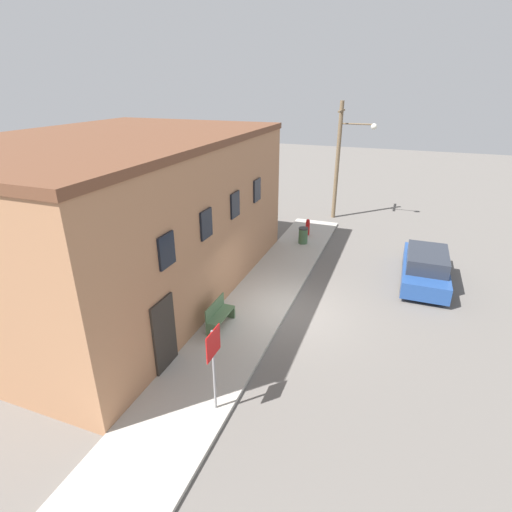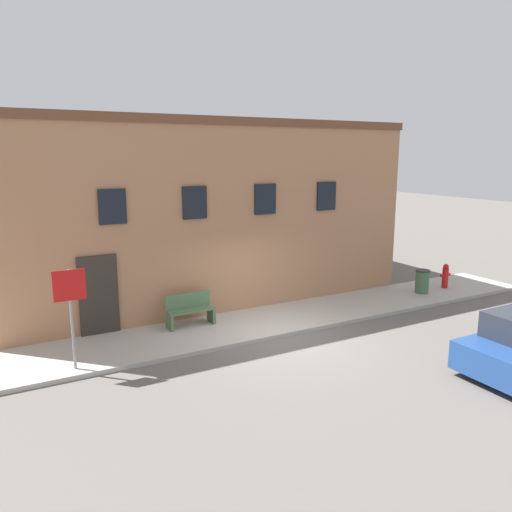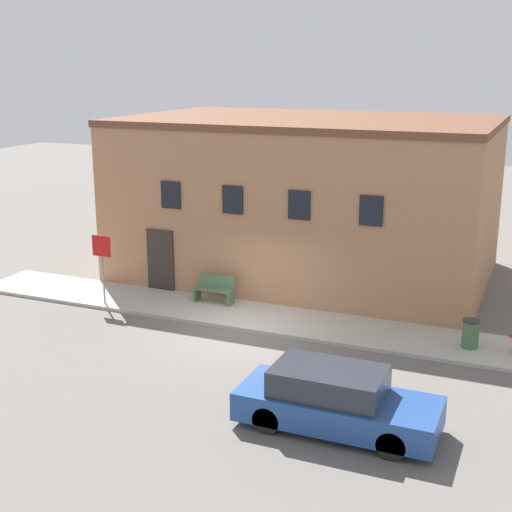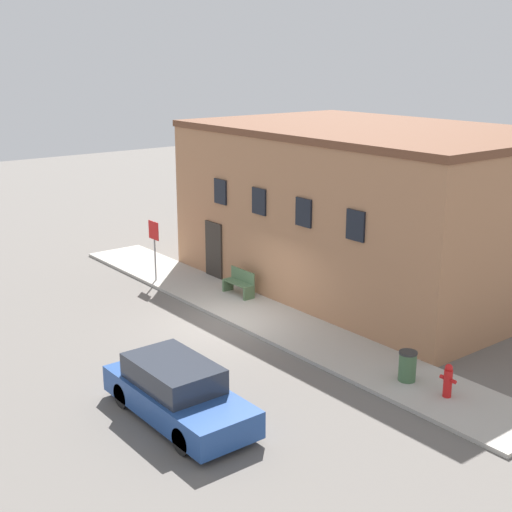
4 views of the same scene
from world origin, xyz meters
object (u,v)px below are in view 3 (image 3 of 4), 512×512
object	(u,v)px
trash_bin	(471,334)
parked_car	(335,401)
stop_sign	(102,256)
bench	(215,290)

from	to	relation	value
trash_bin	parked_car	xyz separation A→B (m)	(-2.15, -5.55, 0.14)
stop_sign	trash_bin	world-z (taller)	stop_sign
trash_bin	parked_car	bearing A→B (deg)	-111.12
parked_car	stop_sign	bearing A→B (deg)	152.39
bench	parked_car	size ratio (longest dim) A/B	0.30
parked_car	bench	bearing A→B (deg)	133.52
stop_sign	trash_bin	xyz separation A→B (m)	(11.36, 0.74, -1.17)
bench	stop_sign	bearing A→B (deg)	-155.98
stop_sign	bench	distance (m)	3.75
stop_sign	parked_car	xyz separation A→B (m)	(9.21, -4.82, -1.03)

